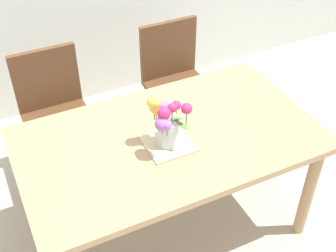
{
  "coord_description": "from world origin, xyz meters",
  "views": [
    {
      "loc": [
        -0.79,
        -1.63,
        2.29
      ],
      "look_at": [
        -0.03,
        -0.05,
        0.85
      ],
      "focal_mm": 48.63,
      "sensor_mm": 36.0,
      "label": 1
    }
  ],
  "objects_px": {
    "chair_left": "(55,109)",
    "chair_right": "(175,77)",
    "flower_vase": "(166,120)",
    "dining_table": "(169,150)"
  },
  "relations": [
    {
      "from": "chair_right",
      "to": "flower_vase",
      "type": "distance_m",
      "value": 1.04
    },
    {
      "from": "dining_table",
      "to": "flower_vase",
      "type": "height_order",
      "value": "flower_vase"
    },
    {
      "from": "chair_left",
      "to": "flower_vase",
      "type": "relative_size",
      "value": 3.2
    },
    {
      "from": "chair_left",
      "to": "chair_right",
      "type": "bearing_deg",
      "value": -180.0
    },
    {
      "from": "chair_right",
      "to": "flower_vase",
      "type": "height_order",
      "value": "flower_vase"
    },
    {
      "from": "chair_right",
      "to": "flower_vase",
      "type": "xyz_separation_m",
      "value": [
        -0.48,
        -0.85,
        0.38
      ]
    },
    {
      "from": "chair_right",
      "to": "flower_vase",
      "type": "relative_size",
      "value": 3.2
    },
    {
      "from": "dining_table",
      "to": "chair_right",
      "type": "distance_m",
      "value": 0.92
    },
    {
      "from": "dining_table",
      "to": "chair_right",
      "type": "bearing_deg",
      "value": 61.4
    },
    {
      "from": "chair_left",
      "to": "chair_right",
      "type": "xyz_separation_m",
      "value": [
        0.87,
        0.0,
        0.0
      ]
    }
  ]
}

